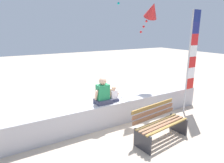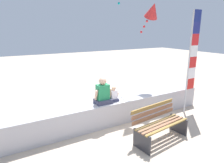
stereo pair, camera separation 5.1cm
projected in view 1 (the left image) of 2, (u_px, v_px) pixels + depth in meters
name	position (u px, v px, depth m)	size (l,w,h in m)	color
ground_plane	(138.00, 138.00, 5.11)	(40.00, 40.00, 0.00)	#BAA792
seawall_ledge	(116.00, 111.00, 5.97)	(6.39, 0.58, 0.68)	#B4B0B6
park_bench	(160.00, 124.00, 4.97)	(1.56, 0.78, 0.88)	olive
person_adult	(103.00, 93.00, 5.57)	(0.50, 0.37, 0.77)	#363A53
person_child	(114.00, 95.00, 5.78)	(0.30, 0.22, 0.45)	#323551
flag_banner	(191.00, 56.00, 6.33)	(0.38, 0.05, 3.33)	#B7B7BC
kite_red	(152.00, 11.00, 6.74)	(0.73, 0.75, 1.10)	red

